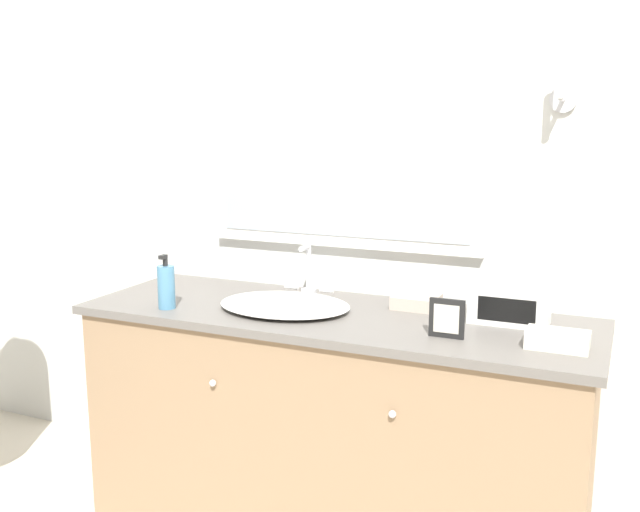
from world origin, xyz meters
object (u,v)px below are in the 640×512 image
sink_basin (285,304)px  appliance_box (509,306)px  picture_frame (447,318)px  soap_bottle (166,286)px

sink_basin → appliance_box: bearing=9.8°
sink_basin → picture_frame: (0.62, -0.11, 0.04)m
soap_bottle → appliance_box: bearing=14.4°
appliance_box → sink_basin: bearing=-170.2°
appliance_box → picture_frame: picture_frame is taller
sink_basin → appliance_box: 0.78m
sink_basin → soap_bottle: (-0.40, -0.17, 0.06)m
sink_basin → appliance_box: sink_basin is taller
soap_bottle → appliance_box: 1.20m
soap_bottle → picture_frame: 1.01m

